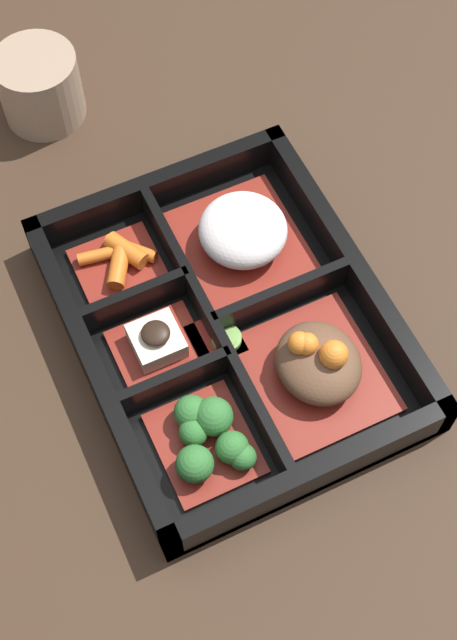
{
  "coord_description": "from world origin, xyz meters",
  "views": [
    {
      "loc": [
        0.31,
        -0.15,
        0.66
      ],
      "look_at": [
        0.0,
        0.0,
        0.03
      ],
      "focal_mm": 50.0,
      "sensor_mm": 36.0,
      "label": 1
    }
  ],
  "objects": [
    {
      "name": "bento_base",
      "position": [
        0.0,
        0.0,
        0.01
      ],
      "size": [
        0.31,
        0.24,
        0.01
      ],
      "color": "black",
      "rests_on": "ground_plane"
    },
    {
      "name": "tea_cup",
      "position": [
        -0.29,
        -0.06,
        0.04
      ],
      "size": [
        0.08,
        0.08,
        0.07
      ],
      "color": "gray",
      "rests_on": "ground_plane"
    },
    {
      "name": "bowl_carrots",
      "position": [
        -0.09,
        -0.06,
        0.02
      ],
      "size": [
        0.07,
        0.07,
        0.02
      ],
      "color": "maroon",
      "rests_on": "bento_base"
    },
    {
      "name": "bento_rim",
      "position": [
        -0.0,
        -0.0,
        0.02
      ],
      "size": [
        0.31,
        0.24,
        0.04
      ],
      "color": "black",
      "rests_on": "ground_plane"
    },
    {
      "name": "bowl_rice",
      "position": [
        -0.07,
        0.05,
        0.03
      ],
      "size": [
        0.12,
        0.1,
        0.04
      ],
      "color": "maroon",
      "rests_on": "bento_base"
    },
    {
      "name": "bowl_greens",
      "position": [
        0.09,
        -0.06,
        0.03
      ],
      "size": [
        0.08,
        0.07,
        0.04
      ],
      "color": "maroon",
      "rests_on": "bento_base"
    },
    {
      "name": "bowl_stew",
      "position": [
        0.07,
        0.05,
        0.03
      ],
      "size": [
        0.12,
        0.1,
        0.05
      ],
      "color": "maroon",
      "rests_on": "bento_base"
    },
    {
      "name": "ground_plane",
      "position": [
        0.0,
        0.0,
        0.0
      ],
      "size": [
        3.0,
        3.0,
        0.0
      ],
      "primitive_type": "plane",
      "color": "#382619"
    },
    {
      "name": "bowl_tofu",
      "position": [
        -0.01,
        -0.06,
        0.02
      ],
      "size": [
        0.06,
        0.07,
        0.03
      ],
      "color": "maroon",
      "rests_on": "bento_base"
    },
    {
      "name": "bowl_pickles",
      "position": [
        0.01,
        -0.01,
        0.02
      ],
      "size": [
        0.04,
        0.04,
        0.01
      ],
      "color": "maroon",
      "rests_on": "bento_base"
    }
  ]
}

